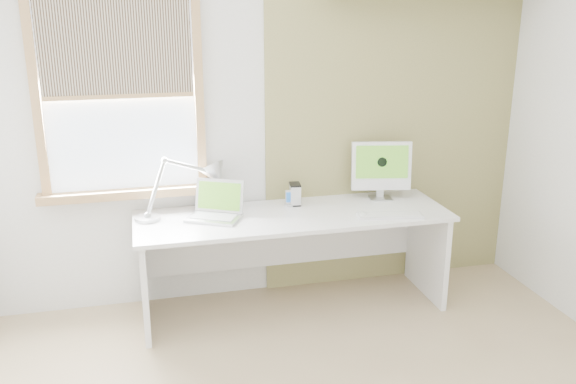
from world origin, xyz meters
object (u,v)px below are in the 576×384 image
object	(u,v)px
desk	(291,237)
laptop	(216,208)
external_drive	(295,194)
desk_lamp	(203,181)
imac	(381,167)

from	to	relation	value
desk	laptop	size ratio (longest dim) A/B	5.01
desk	external_drive	size ratio (longest dim) A/B	13.87
laptop	external_drive	world-z (taller)	laptop
desk_lamp	external_drive	distance (m)	0.68
laptop	imac	distance (m)	1.28
imac	external_drive	bearing A→B (deg)	178.72
laptop	imac	bearing A→B (deg)	5.42
desk_lamp	imac	bearing A→B (deg)	-1.82
desk	desk_lamp	distance (m)	0.75
desk	imac	world-z (taller)	imac
desk	imac	xyz separation A→B (m)	(0.73, 0.13, 0.44)
imac	desk_lamp	bearing A→B (deg)	178.18
desk	external_drive	xyz separation A→B (m)	(0.06, 0.14, 0.27)
laptop	desk_lamp	bearing A→B (deg)	111.78
desk	laptop	bearing A→B (deg)	179.18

